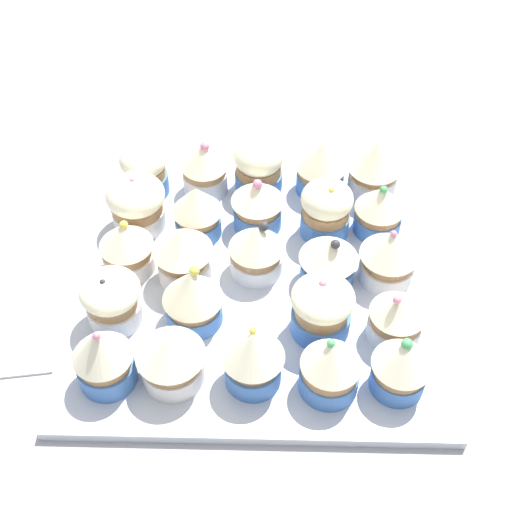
# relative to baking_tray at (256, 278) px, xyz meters

# --- Properties ---
(ground_plane) EXTENTS (1.80, 1.80, 0.03)m
(ground_plane) POSITION_rel_baking_tray_xyz_m (0.00, 0.00, -0.02)
(ground_plane) COLOR #9E9EA3
(baking_tray) EXTENTS (0.39, 0.39, 0.01)m
(baking_tray) POSITION_rel_baking_tray_xyz_m (0.00, 0.00, 0.00)
(baking_tray) COLOR silver
(baking_tray) RESTS_ON ground_plane
(cupcake_0) EXTENTS (0.06, 0.06, 0.08)m
(cupcake_0) POSITION_rel_baking_tray_xyz_m (-0.14, -0.14, 0.05)
(cupcake_0) COLOR #477AC6
(cupcake_0) RESTS_ON baking_tray
(cupcake_1) EXTENTS (0.07, 0.07, 0.07)m
(cupcake_1) POSITION_rel_baking_tray_xyz_m (-0.08, -0.13, 0.04)
(cupcake_1) COLOR white
(cupcake_1) RESTS_ON baking_tray
(cupcake_2) EXTENTS (0.06, 0.06, 0.08)m
(cupcake_2) POSITION_rel_baking_tray_xyz_m (0.00, -0.13, 0.04)
(cupcake_2) COLOR #477AC6
(cupcake_2) RESTS_ON baking_tray
(cupcake_3) EXTENTS (0.06, 0.06, 0.07)m
(cupcake_3) POSITION_rel_baking_tray_xyz_m (0.07, -0.14, 0.04)
(cupcake_3) COLOR #477AC6
(cupcake_3) RESTS_ON baking_tray
(cupcake_4) EXTENTS (0.06, 0.06, 0.07)m
(cupcake_4) POSITION_rel_baking_tray_xyz_m (0.14, -0.14, 0.04)
(cupcake_4) COLOR #477AC6
(cupcake_4) RESTS_ON baking_tray
(cupcake_5) EXTENTS (0.06, 0.06, 0.06)m
(cupcake_5) POSITION_rel_baking_tray_xyz_m (-0.14, -0.06, 0.04)
(cupcake_5) COLOR white
(cupcake_5) RESTS_ON baking_tray
(cupcake_6) EXTENTS (0.06, 0.06, 0.08)m
(cupcake_6) POSITION_rel_baking_tray_xyz_m (-0.06, -0.06, 0.04)
(cupcake_6) COLOR #477AC6
(cupcake_6) RESTS_ON baking_tray
(cupcake_7) EXTENTS (0.06, 0.06, 0.07)m
(cupcake_7) POSITION_rel_baking_tray_xyz_m (0.07, -0.07, 0.04)
(cupcake_7) COLOR #477AC6
(cupcake_7) RESTS_ON baking_tray
(cupcake_8) EXTENTS (0.06, 0.06, 0.07)m
(cupcake_8) POSITION_rel_baking_tray_xyz_m (0.14, -0.08, 0.04)
(cupcake_8) COLOR white
(cupcake_8) RESTS_ON baking_tray
(cupcake_9) EXTENTS (0.06, 0.06, 0.07)m
(cupcake_9) POSITION_rel_baking_tray_xyz_m (-0.14, 0.01, 0.04)
(cupcake_9) COLOR white
(cupcake_9) RESTS_ON baking_tray
(cupcake_10) EXTENTS (0.06, 0.06, 0.08)m
(cupcake_10) POSITION_rel_baking_tray_xyz_m (-0.08, -0.01, 0.05)
(cupcake_10) COLOR white
(cupcake_10) RESTS_ON baking_tray
(cupcake_11) EXTENTS (0.06, 0.06, 0.07)m
(cupcake_11) POSITION_rel_baking_tray_xyz_m (0.00, 0.01, 0.04)
(cupcake_11) COLOR white
(cupcake_11) RESTS_ON baking_tray
(cupcake_12) EXTENTS (0.06, 0.06, 0.07)m
(cupcake_12) POSITION_rel_baking_tray_xyz_m (0.08, -0.01, 0.04)
(cupcake_12) COLOR #477AC6
(cupcake_12) RESTS_ON baking_tray
(cupcake_13) EXTENTS (0.06, 0.06, 0.07)m
(cupcake_13) POSITION_rel_baking_tray_xyz_m (0.14, -0.00, 0.04)
(cupcake_13) COLOR white
(cupcake_13) RESTS_ON baking_tray
(cupcake_14) EXTENTS (0.07, 0.07, 0.07)m
(cupcake_14) POSITION_rel_baking_tray_xyz_m (-0.14, 0.07, 0.04)
(cupcake_14) COLOR white
(cupcake_14) RESTS_ON baking_tray
(cupcake_15) EXTENTS (0.06, 0.06, 0.07)m
(cupcake_15) POSITION_rel_baking_tray_xyz_m (-0.07, 0.06, 0.04)
(cupcake_15) COLOR #477AC6
(cupcake_15) RESTS_ON baking_tray
(cupcake_16) EXTENTS (0.06, 0.06, 0.07)m
(cupcake_16) POSITION_rel_baking_tray_xyz_m (0.00, 0.08, 0.04)
(cupcake_16) COLOR #477AC6
(cupcake_16) RESTS_ON baking_tray
(cupcake_17) EXTENTS (0.06, 0.06, 0.07)m
(cupcake_17) POSITION_rel_baking_tray_xyz_m (0.08, 0.07, 0.04)
(cupcake_17) COLOR #477AC6
(cupcake_17) RESTS_ON baking_tray
(cupcake_18) EXTENTS (0.06, 0.06, 0.07)m
(cupcake_18) POSITION_rel_baking_tray_xyz_m (0.14, 0.07, 0.04)
(cupcake_18) COLOR #477AC6
(cupcake_18) RESTS_ON baking_tray
(cupcake_19) EXTENTS (0.06, 0.06, 0.07)m
(cupcake_19) POSITION_rel_baking_tray_xyz_m (-0.14, 0.13, 0.04)
(cupcake_19) COLOR #477AC6
(cupcake_19) RESTS_ON baking_tray
(cupcake_20) EXTENTS (0.06, 0.06, 0.07)m
(cupcake_20) POSITION_rel_baking_tray_xyz_m (-0.07, 0.14, 0.04)
(cupcake_20) COLOR white
(cupcake_20) RESTS_ON baking_tray
(cupcake_21) EXTENTS (0.06, 0.06, 0.07)m
(cupcake_21) POSITION_rel_baking_tray_xyz_m (-0.00, 0.14, 0.04)
(cupcake_21) COLOR #477AC6
(cupcake_21) RESTS_ON baking_tray
(cupcake_22) EXTENTS (0.06, 0.06, 0.07)m
(cupcake_22) POSITION_rel_baking_tray_xyz_m (0.08, 0.14, 0.04)
(cupcake_22) COLOR #477AC6
(cupcake_22) RESTS_ON baking_tray
(cupcake_23) EXTENTS (0.06, 0.06, 0.08)m
(cupcake_23) POSITION_rel_baking_tray_xyz_m (0.14, 0.14, 0.05)
(cupcake_23) COLOR white
(cupcake_23) RESTS_ON baking_tray
(napkin) EXTENTS (0.14, 0.17, 0.01)m
(napkin) POSITION_rel_baking_tray_xyz_m (-0.27, -0.05, -0.00)
(napkin) COLOR white
(napkin) RESTS_ON ground_plane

